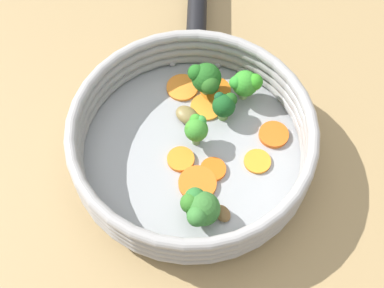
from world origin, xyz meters
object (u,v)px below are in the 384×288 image
at_px(carrot_slice_2, 181,159).
at_px(carrot_slice_3, 182,88).
at_px(broccoli_floret_0, 199,208).
at_px(mushroom_piece_0, 222,213).
at_px(carrot_slice_0, 274,135).
at_px(carrot_slice_5, 198,183).
at_px(broccoli_floret_2, 206,79).
at_px(broccoli_floret_1, 247,83).
at_px(broccoli_floret_3, 196,128).
at_px(carrot_slice_6, 213,169).
at_px(skillet, 192,153).
at_px(broccoli_floret_4, 224,105).
at_px(carrot_slice_1, 215,90).
at_px(mushroom_piece_1, 189,115).
at_px(carrot_slice_7, 206,107).
at_px(carrot_slice_4, 257,161).

relative_size(carrot_slice_2, carrot_slice_3, 0.80).
height_order(broccoli_floret_0, mushroom_piece_0, broccoli_floret_0).
distance_m(carrot_slice_0, broccoli_floret_0, 0.15).
height_order(carrot_slice_5, broccoli_floret_2, broccoli_floret_2).
xyz_separation_m(broccoli_floret_1, broccoli_floret_3, (-0.06, 0.07, -0.00)).
height_order(carrot_slice_6, broccoli_floret_1, broccoli_floret_1).
height_order(skillet, broccoli_floret_4, broccoli_floret_4).
distance_m(carrot_slice_0, broccoli_floret_1, 0.07).
distance_m(carrot_slice_0, broccoli_floret_2, 0.11).
xyz_separation_m(carrot_slice_1, carrot_slice_5, (-0.13, 0.04, 0.00)).
xyz_separation_m(carrot_slice_5, broccoli_floret_1, (0.12, -0.08, 0.03)).
bearing_deg(skillet, broccoli_floret_4, -46.73).
xyz_separation_m(broccoli_floret_0, broccoli_floret_3, (0.10, -0.01, 0.00)).
bearing_deg(mushroom_piece_1, carrot_slice_1, -47.09).
bearing_deg(mushroom_piece_0, broccoli_floret_1, -19.46).
xyz_separation_m(carrot_slice_3, broccoli_floret_1, (-0.03, -0.08, 0.03)).
relative_size(skillet, broccoli_floret_2, 5.47).
bearing_deg(carrot_slice_7, carrot_slice_6, 176.61).
height_order(broccoli_floret_1, broccoli_floret_2, broccoli_floret_2).
bearing_deg(carrot_slice_6, mushroom_piece_0, -178.46).
distance_m(carrot_slice_4, mushroom_piece_1, 0.11).
relative_size(carrot_slice_2, broccoli_floret_3, 0.77).
bearing_deg(skillet, carrot_slice_1, -26.94).
xyz_separation_m(carrot_slice_1, mushroom_piece_0, (-0.17, 0.02, 0.00)).
bearing_deg(broccoli_floret_1, mushroom_piece_1, 106.03).
bearing_deg(carrot_slice_5, carrot_slice_3, 0.73).
relative_size(broccoli_floret_1, broccoli_floret_2, 0.90).
bearing_deg(mushroom_piece_1, carrot_slice_0, -112.01).
relative_size(carrot_slice_0, carrot_slice_3, 0.90).
height_order(carrot_slice_0, broccoli_floret_1, broccoli_floret_1).
height_order(broccoli_floret_2, broccoli_floret_4, broccoli_floret_2).
height_order(carrot_slice_1, broccoli_floret_0, broccoli_floret_0).
relative_size(carrot_slice_3, carrot_slice_5, 0.91).
relative_size(carrot_slice_4, broccoli_floret_3, 0.75).
distance_m(carrot_slice_0, carrot_slice_7, 0.09).
distance_m(carrot_slice_4, mushroom_piece_0, 0.08).
bearing_deg(carrot_slice_2, broccoli_floret_1, -49.32).
distance_m(skillet, broccoli_floret_2, 0.10).
xyz_separation_m(mushroom_piece_0, mushroom_piece_1, (0.14, 0.02, 0.00)).
bearing_deg(carrot_slice_7, broccoli_floret_1, -80.02).
bearing_deg(skillet, carrot_slice_5, -179.02).
bearing_deg(carrot_slice_5, broccoli_floret_0, 172.93).
height_order(carrot_slice_4, broccoli_floret_4, broccoli_floret_4).
distance_m(carrot_slice_6, mushroom_piece_1, 0.08).
distance_m(carrot_slice_2, broccoli_floret_3, 0.04).
height_order(carrot_slice_5, broccoli_floret_3, broccoli_floret_3).
xyz_separation_m(skillet, broccoli_floret_3, (0.01, -0.01, 0.04)).
relative_size(broccoli_floret_0, mushroom_piece_0, 2.09).
height_order(carrot_slice_4, carrot_slice_5, carrot_slice_5).
bearing_deg(carrot_slice_3, broccoli_floret_2, -112.45).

